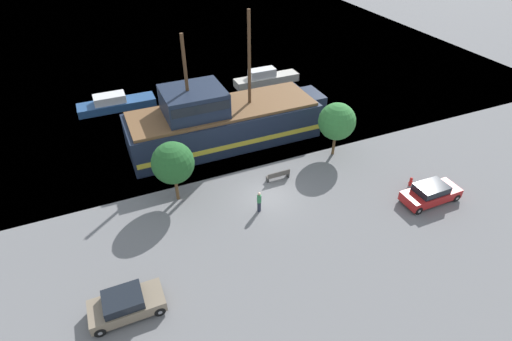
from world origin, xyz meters
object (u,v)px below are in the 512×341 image
(moored_boat_dockside, at_px, (115,103))
(moored_boat_outer, at_px, (265,78))
(pirate_ship, at_px, (222,121))
(parked_car_curb_mid, at_px, (431,193))
(fire_hydrant, at_px, (411,181))
(bench_promenade_east, at_px, (278,175))
(parked_car_curb_front, at_px, (126,304))
(pedestrian_walking_near, at_px, (259,202))

(moored_boat_dockside, distance_m, moored_boat_outer, 17.26)
(pirate_ship, relative_size, parked_car_curb_mid, 4.09)
(pirate_ship, distance_m, fire_hydrant, 16.85)
(moored_boat_dockside, xyz_separation_m, bench_promenade_east, (10.36, -18.12, -0.16))
(parked_car_curb_front, xyz_separation_m, pedestrian_walking_near, (10.19, 4.87, 0.15))
(parked_car_curb_mid, bearing_deg, fire_hydrant, 90.12)
(parked_car_curb_mid, relative_size, pedestrian_walking_near, 2.63)
(moored_boat_outer, height_order, bench_promenade_east, moored_boat_outer)
(moored_boat_outer, xyz_separation_m, pedestrian_walking_near, (-9.84, -20.50, 0.17))
(moored_boat_dockside, height_order, bench_promenade_east, moored_boat_dockside)
(parked_car_curb_front, relative_size, fire_hydrant, 5.32)
(fire_hydrant, distance_m, pedestrian_walking_near, 12.42)
(moored_boat_outer, relative_size, bench_promenade_east, 3.99)
(moored_boat_dockside, relative_size, bench_promenade_east, 4.04)
(parked_car_curb_front, bearing_deg, moored_boat_outer, 51.70)
(moored_boat_dockside, relative_size, pedestrian_walking_near, 4.63)
(pirate_ship, bearing_deg, parked_car_curb_mid, -51.34)
(fire_hydrant, bearing_deg, parked_car_curb_front, -172.71)
(pirate_ship, distance_m, bench_promenade_east, 7.88)
(pirate_ship, relative_size, pedestrian_walking_near, 10.76)
(moored_boat_outer, bearing_deg, pedestrian_walking_near, -115.64)
(parked_car_curb_mid, bearing_deg, pirate_ship, 128.66)
(fire_hydrant, bearing_deg, moored_boat_outer, 96.11)
(pedestrian_walking_near, bearing_deg, moored_boat_outer, 64.36)
(pirate_ship, relative_size, parked_car_curb_front, 4.53)
(parked_car_curb_front, height_order, pedestrian_walking_near, pedestrian_walking_near)
(pirate_ship, height_order, parked_car_curb_mid, pirate_ship)
(pirate_ship, bearing_deg, parked_car_curb_front, -126.01)
(parked_car_curb_front, xyz_separation_m, parked_car_curb_mid, (22.44, 0.81, 0.03))
(parked_car_curb_front, bearing_deg, fire_hydrant, 7.29)
(bench_promenade_east, bearing_deg, fire_hydrant, -27.55)
(pirate_ship, height_order, bench_promenade_east, pirate_ship)
(moored_boat_dockside, bearing_deg, fire_hydrant, -49.44)
(moored_boat_outer, bearing_deg, moored_boat_dockside, 178.41)
(moored_boat_outer, distance_m, parked_car_curb_mid, 24.68)
(bench_promenade_east, bearing_deg, moored_boat_outer, 68.65)
(moored_boat_outer, height_order, parked_car_curb_mid, moored_boat_outer)
(parked_car_curb_mid, height_order, fire_hydrant, parked_car_curb_mid)
(fire_hydrant, relative_size, bench_promenade_east, 0.39)
(fire_hydrant, bearing_deg, pedestrian_walking_near, 170.74)
(moored_boat_dockside, height_order, moored_boat_outer, moored_boat_outer)
(parked_car_curb_front, bearing_deg, parked_car_curb_mid, 2.05)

